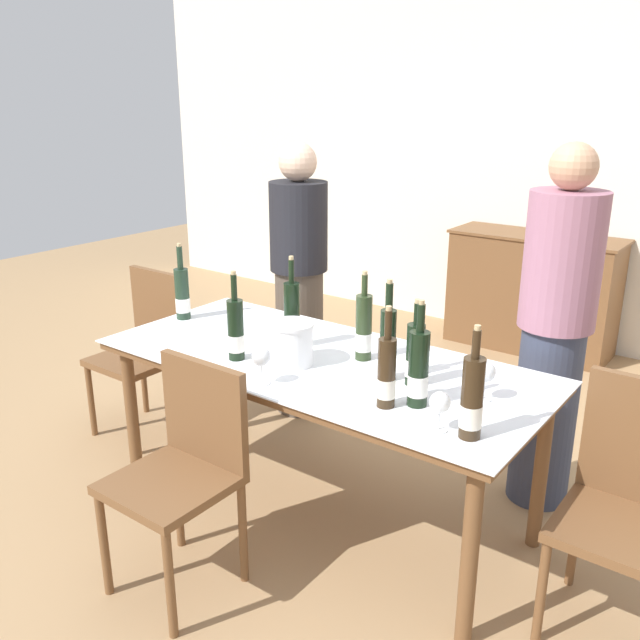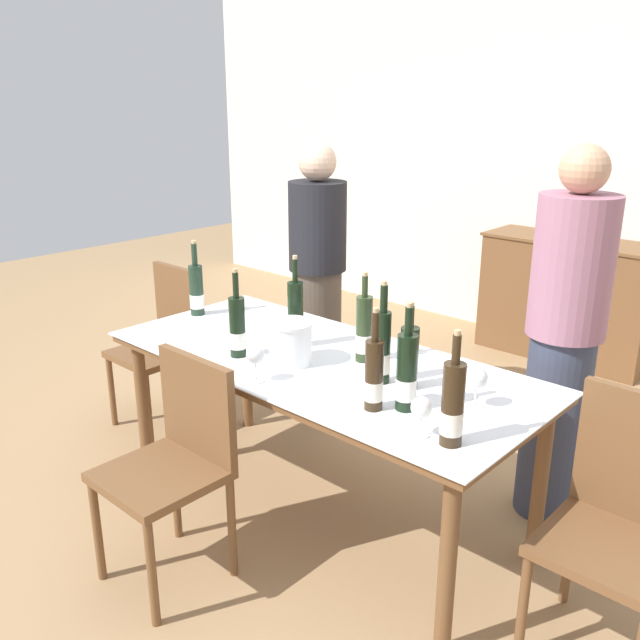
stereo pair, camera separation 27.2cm
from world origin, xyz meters
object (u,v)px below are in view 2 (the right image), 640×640
(person_host, at_px, (318,283))
(wine_bottle_6, at_px, (453,406))
(wine_bottle_2, at_px, (409,359))
(person_guest_left, at_px, (564,341))
(wine_bottle_0, at_px, (374,376))
(chair_near_front, at_px, (177,453))
(wine_glass_0, at_px, (477,379))
(wine_bottle_3, at_px, (364,331))
(wine_bottle_7, at_px, (407,374))
(wine_bottle_5, at_px, (382,348))
(wine_bottle_8, at_px, (196,291))
(wine_bottle_4, at_px, (237,328))
(sideboard_cabinet, at_px, (567,299))
(dining_table, at_px, (320,374))
(wine_glass_1, at_px, (255,356))
(chair_left_end, at_px, (166,336))
(ice_bucket, at_px, (291,341))
(wine_bottle_1, at_px, (296,316))
(wine_glass_2, at_px, (421,409))
(chair_right_end, at_px, (622,514))

(person_host, bearing_deg, wine_bottle_6, -33.83)
(wine_bottle_2, relative_size, person_guest_left, 0.21)
(wine_bottle_2, bearing_deg, person_guest_left, 65.71)
(wine_bottle_0, relative_size, chair_near_front, 0.43)
(wine_glass_0, bearing_deg, wine_bottle_3, 172.76)
(wine_bottle_7, bearing_deg, wine_bottle_5, 147.59)
(wine_bottle_6, xyz_separation_m, wine_bottle_8, (-1.71, 0.30, -0.01))
(wine_bottle_8, bearing_deg, wine_bottle_6, -9.77)
(wine_bottle_0, relative_size, wine_bottle_4, 0.98)
(wine_bottle_0, bearing_deg, person_host, 140.14)
(person_guest_left, bearing_deg, wine_bottle_4, -139.03)
(wine_bottle_0, bearing_deg, sideboard_cabinet, 99.46)
(dining_table, distance_m, wine_bottle_7, 0.61)
(dining_table, bearing_deg, wine_bottle_5, -1.82)
(wine_bottle_0, distance_m, wine_glass_1, 0.51)
(wine_bottle_6, distance_m, wine_bottle_8, 1.74)
(sideboard_cabinet, distance_m, chair_left_end, 2.86)
(ice_bucket, relative_size, wine_bottle_2, 0.56)
(wine_bottle_1, xyz_separation_m, wine_glass_1, (0.16, -0.39, -0.03))
(wine_bottle_1, xyz_separation_m, wine_bottle_4, (-0.10, -0.26, -0.01))
(wine_bottle_7, bearing_deg, wine_glass_0, 47.16)
(wine_bottle_2, bearing_deg, wine_glass_2, -48.54)
(wine_bottle_4, height_order, chair_near_front, wine_bottle_4)
(wine_bottle_6, xyz_separation_m, wine_glass_0, (-0.09, 0.30, -0.03))
(wine_bottle_4, bearing_deg, dining_table, 35.35)
(ice_bucket, bearing_deg, wine_bottle_6, -9.47)
(wine_bottle_2, relative_size, wine_bottle_4, 0.89)
(wine_bottle_4, xyz_separation_m, person_host, (-0.44, 0.99, -0.08))
(wine_glass_1, bearing_deg, sideboard_cabinet, 89.65)
(wine_bottle_4, xyz_separation_m, chair_left_end, (-0.98, 0.30, -0.36))
(wine_bottle_7, xyz_separation_m, wine_glass_0, (0.18, 0.19, -0.03))
(wine_glass_0, bearing_deg, wine_glass_1, -152.90)
(wine_bottle_0, relative_size, wine_bottle_1, 0.91)
(chair_right_end, bearing_deg, wine_bottle_0, -158.94)
(wine_bottle_1, height_order, wine_bottle_2, wine_bottle_1)
(wine_bottle_6, height_order, chair_right_end, wine_bottle_6)
(wine_bottle_2, distance_m, wine_glass_1, 0.60)
(wine_bottle_3, distance_m, wine_bottle_7, 0.49)
(ice_bucket, distance_m, person_guest_left, 1.17)
(wine_bottle_4, height_order, person_host, person_host)
(dining_table, height_order, wine_bottle_0, wine_bottle_0)
(wine_bottle_3, distance_m, wine_glass_0, 0.59)
(ice_bucket, bearing_deg, wine_bottle_7, -3.20)
(wine_bottle_7, xyz_separation_m, wine_glass_1, (-0.58, -0.20, -0.03))
(wine_bottle_4, bearing_deg, person_guest_left, 40.97)
(wine_bottle_6, relative_size, chair_right_end, 0.43)
(wine_bottle_5, bearing_deg, wine_bottle_3, 146.78)
(wine_bottle_0, xyz_separation_m, wine_bottle_6, (0.35, -0.03, 0.01))
(chair_right_end, bearing_deg, chair_left_end, -179.96)
(wine_glass_1, relative_size, chair_near_front, 0.17)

